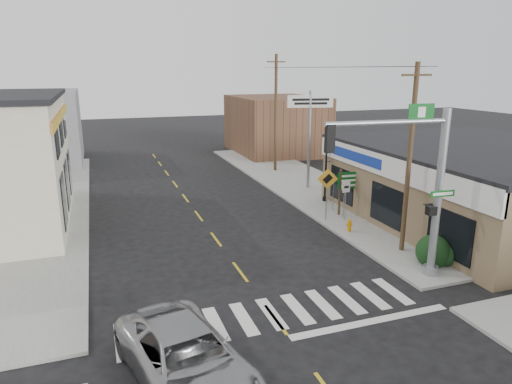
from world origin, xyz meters
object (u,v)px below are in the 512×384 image
object	(u,v)px
lamp_post	(327,158)
dance_center_sign	(310,115)
utility_pole_far	(276,112)
traffic_signal_pole	(423,178)
guide_sign	(350,185)
fire_hydrant	(349,225)
bare_tree	(428,162)
suv	(186,359)
utility_pole_near	(409,158)

from	to	relation	value
lamp_post	dance_center_sign	size ratio (longest dim) A/B	0.70
utility_pole_far	lamp_post	bearing A→B (deg)	-98.97
traffic_signal_pole	utility_pole_far	size ratio (longest dim) A/B	0.74
guide_sign	fire_hydrant	xyz separation A→B (m)	(-1.49, -2.59, -1.39)
traffic_signal_pole	fire_hydrant	bearing A→B (deg)	90.69
bare_tree	dance_center_sign	bearing A→B (deg)	98.21
lamp_post	dance_center_sign	distance (m)	4.23
suv	bare_tree	distance (m)	15.81
traffic_signal_pole	fire_hydrant	distance (m)	6.71
dance_center_sign	bare_tree	xyz separation A→B (m)	(1.48, -10.27, -1.39)
dance_center_sign	utility_pole_far	xyz separation A→B (m)	(-0.06, 6.09, -0.31)
guide_sign	traffic_signal_pole	bearing A→B (deg)	-98.56
fire_hydrant	utility_pole_near	size ratio (longest dim) A/B	0.08
lamp_post	bare_tree	distance (m)	7.09
guide_sign	dance_center_sign	world-z (taller)	dance_center_sign
utility_pole_near	utility_pole_far	world-z (taller)	utility_pole_far
lamp_post	dance_center_sign	xyz separation A→B (m)	(0.44, 3.51, 2.32)
traffic_signal_pole	dance_center_sign	size ratio (longest dim) A/B	1.03
suv	utility_pole_near	bearing A→B (deg)	15.27
suv	fire_hydrant	xyz separation A→B (m)	(10.18, 8.78, -0.30)
suv	lamp_post	size ratio (longest dim) A/B	1.19
suv	dance_center_sign	world-z (taller)	dance_center_sign
fire_hydrant	utility_pole_far	xyz separation A→B (m)	(1.88, 15.04, 4.40)
fire_hydrant	lamp_post	xyz separation A→B (m)	(1.50, 5.45, 2.39)
guide_sign	utility_pole_near	xyz separation A→B (m)	(-0.49, -5.58, 2.57)
guide_sign	utility_pole_far	distance (m)	12.82
fire_hydrant	dance_center_sign	world-z (taller)	dance_center_sign
traffic_signal_pole	bare_tree	bearing A→B (deg)	52.60
guide_sign	utility_pole_near	size ratio (longest dim) A/B	0.32
fire_hydrant	dance_center_sign	bearing A→B (deg)	77.75
fire_hydrant	utility_pole_near	xyz separation A→B (m)	(1.00, -2.99, 3.96)
lamp_post	utility_pole_far	distance (m)	9.81
fire_hydrant	bare_tree	bearing A→B (deg)	-20.92
fire_hydrant	traffic_signal_pole	bearing A→B (deg)	-93.41
fire_hydrant	bare_tree	distance (m)	4.95
guide_sign	lamp_post	size ratio (longest dim) A/B	0.57
traffic_signal_pole	utility_pole_far	xyz separation A→B (m)	(2.21, 20.60, 0.65)
suv	guide_sign	xyz separation A→B (m)	(11.67, 11.37, 1.09)
suv	guide_sign	bearing A→B (deg)	32.15
suv	fire_hydrant	size ratio (longest dim) A/B	8.79
fire_hydrant	lamp_post	bearing A→B (deg)	74.61
traffic_signal_pole	bare_tree	xyz separation A→B (m)	(3.76, 4.25, -0.43)
bare_tree	utility_pole_near	xyz separation A→B (m)	(-2.43, -1.68, 0.65)
bare_tree	utility_pole_near	bearing A→B (deg)	-145.31
guide_sign	utility_pole_far	xyz separation A→B (m)	(0.39, 12.45, 3.01)
utility_pole_near	suv	bearing A→B (deg)	-151.52
utility_pole_far	suv	bearing A→B (deg)	-123.54
dance_center_sign	fire_hydrant	bearing A→B (deg)	-91.39
suv	lamp_post	xyz separation A→B (m)	(11.68, 14.23, 2.09)
fire_hydrant	utility_pole_near	bearing A→B (deg)	-71.60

